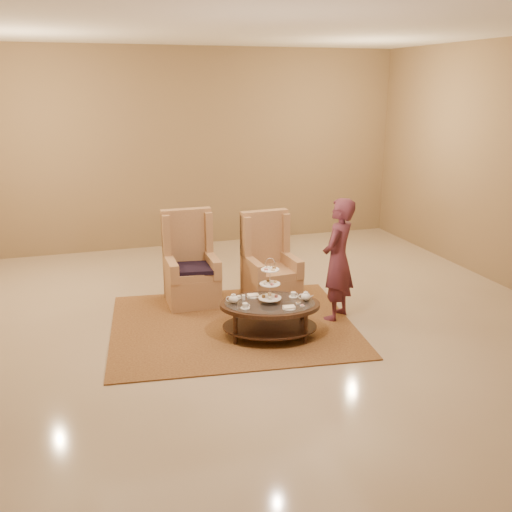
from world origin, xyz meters
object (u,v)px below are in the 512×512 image
object	(u,v)px
armchair_left	(191,272)
person	(338,260)
armchair_right	(269,272)
tea_table	(270,309)

from	to	relation	value
armchair_left	person	world-z (taller)	person
armchair_right	armchair_left	bearing A→B (deg)	161.38
armchair_left	armchair_right	bearing A→B (deg)	-14.84
person	armchair_left	bearing A→B (deg)	-76.55
tea_table	armchair_right	world-z (taller)	armchair_right
armchair_left	armchair_right	distance (m)	1.07
tea_table	armchair_right	xyz separation A→B (m)	(0.38, 1.14, 0.06)
person	tea_table	bearing A→B (deg)	-25.64
armchair_left	person	distance (m)	2.03
armchair_left	armchair_right	world-z (taller)	armchair_left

